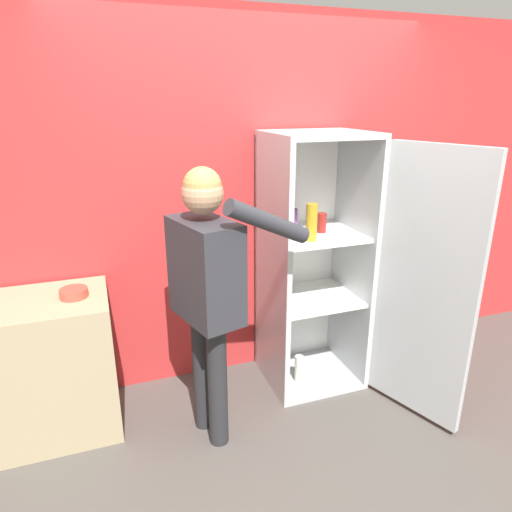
% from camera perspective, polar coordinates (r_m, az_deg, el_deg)
% --- Properties ---
extents(ground_plane, '(12.00, 12.00, 0.00)m').
position_cam_1_polar(ground_plane, '(3.03, 5.84, -22.05)').
color(ground_plane, '#4C4742').
extents(wall_back, '(7.00, 0.06, 2.55)m').
position_cam_1_polar(wall_back, '(3.26, -0.77, 6.54)').
color(wall_back, '#B72D2D').
rests_on(wall_back, ground_plane).
extents(refrigerator, '(0.92, 1.22, 1.79)m').
position_cam_1_polar(refrigerator, '(3.17, 9.66, -1.45)').
color(refrigerator, '#B7BABC').
rests_on(refrigerator, ground_plane).
extents(person, '(0.75, 0.58, 1.66)m').
position_cam_1_polar(person, '(2.55, -6.11, -2.68)').
color(person, '#262628').
rests_on(person, ground_plane).
extents(counter, '(0.73, 0.57, 0.88)m').
position_cam_1_polar(counter, '(3.11, -24.13, -12.48)').
color(counter, tan).
rests_on(counter, ground_plane).
extents(bowl, '(0.16, 0.16, 0.05)m').
position_cam_1_polar(bowl, '(2.88, -21.82, -4.32)').
color(bowl, '#B24738').
rests_on(bowl, counter).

